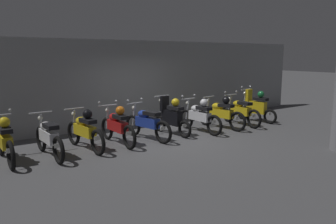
% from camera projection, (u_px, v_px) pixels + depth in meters
% --- Properties ---
extents(ground_plane, '(80.00, 80.00, 0.00)m').
position_uv_depth(ground_plane, '(167.00, 140.00, 9.63)').
color(ground_plane, '#4C4C4F').
extents(back_wall, '(16.40, 0.30, 2.92)m').
position_uv_depth(back_wall, '(127.00, 83.00, 11.41)').
color(back_wall, gray).
rests_on(back_wall, ground).
extents(motorbike_slot_0, '(0.59, 1.95, 1.15)m').
position_uv_depth(motorbike_slot_0, '(4.00, 140.00, 7.51)').
color(motorbike_slot_0, black).
rests_on(motorbike_slot_0, ground).
extents(motorbike_slot_1, '(0.56, 1.95, 1.03)m').
position_uv_depth(motorbike_slot_1, '(49.00, 137.00, 7.91)').
color(motorbike_slot_1, black).
rests_on(motorbike_slot_1, ground).
extents(motorbike_slot_2, '(0.56, 1.95, 1.08)m').
position_uv_depth(motorbike_slot_2, '(85.00, 130.00, 8.51)').
color(motorbike_slot_2, black).
rests_on(motorbike_slot_2, ground).
extents(motorbike_slot_3, '(0.59, 1.95, 1.15)m').
position_uv_depth(motorbike_slot_3, '(117.00, 125.00, 9.05)').
color(motorbike_slot_3, black).
rests_on(motorbike_slot_3, ground).
extents(motorbike_slot_4, '(0.63, 1.93, 1.15)m').
position_uv_depth(motorbike_slot_4, '(147.00, 123.00, 9.56)').
color(motorbike_slot_4, black).
rests_on(motorbike_slot_4, ground).
extents(motorbike_slot_5, '(0.56, 1.68, 1.18)m').
position_uv_depth(motorbike_slot_5, '(171.00, 116.00, 10.16)').
color(motorbike_slot_5, black).
rests_on(motorbike_slot_5, ground).
extents(motorbike_slot_6, '(0.59, 1.95, 1.15)m').
position_uv_depth(motorbike_slot_6, '(199.00, 116.00, 10.50)').
color(motorbike_slot_6, black).
rests_on(motorbike_slot_6, ground).
extents(motorbike_slot_7, '(0.57, 1.94, 1.08)m').
position_uv_depth(motorbike_slot_7, '(221.00, 113.00, 11.03)').
color(motorbike_slot_7, black).
rests_on(motorbike_slot_7, ground).
extents(motorbike_slot_8, '(0.59, 1.95, 1.15)m').
position_uv_depth(motorbike_slot_8, '(240.00, 111.00, 11.57)').
color(motorbike_slot_8, black).
rests_on(motorbike_slot_8, ground).
extents(motorbike_slot_9, '(0.58, 1.68, 1.29)m').
position_uv_depth(motorbike_slot_9, '(256.00, 106.00, 12.17)').
color(motorbike_slot_9, black).
rests_on(motorbike_slot_9, ground).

